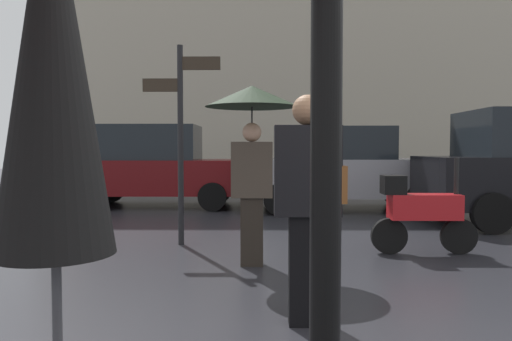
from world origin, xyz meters
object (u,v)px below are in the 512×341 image
Objects in this scene: pedestrian_with_umbrella at (252,121)px; parked_car_right at (340,168)px; parked_scooter at (421,211)px; folded_patio_umbrella_near at (53,73)px; street_signpost at (181,124)px; pedestrian_with_bag at (309,195)px; parked_car_left at (155,166)px.

parked_car_right is (1.83, 5.14, -0.73)m from pedestrian_with_umbrella.
pedestrian_with_umbrella reaches higher than parked_scooter.
parked_car_right is (-0.32, 4.50, 0.38)m from parked_scooter.
parked_scooter is at bearing 57.61° from folded_patio_umbrella_near.
street_signpost is at bearing -131.81° from parked_car_right.
parked_car_left reaches higher than pedestrian_with_bag.
street_signpost is (-3.16, 0.56, 1.14)m from parked_scooter.
street_signpost is (-2.85, -3.95, 0.76)m from parked_car_right.
folded_patio_umbrella_near is at bearing 106.32° from parked_car_left.
parked_scooter is 0.31× the size of parked_car_right.
pedestrian_with_umbrella reaches higher than parked_car_left.
folded_patio_umbrella_near reaches higher than pedestrian_with_umbrella.
street_signpost is (-1.02, 1.20, 0.03)m from pedestrian_with_umbrella.
folded_patio_umbrella_near is at bearing -46.56° from pedestrian_with_umbrella.
pedestrian_with_bag is 3.03m from parked_scooter.
pedestrian_with_umbrella is 2.50m from parked_scooter.
parked_car_left is at bearing 86.22° from pedestrian_with_bag.
street_signpost is (-1.49, 3.05, 0.70)m from pedestrian_with_bag.
pedestrian_with_umbrella is at bearing -49.60° from street_signpost.
folded_patio_umbrella_near is 5.31m from parked_scooter.
parked_scooter is (2.15, 0.64, -1.11)m from pedestrian_with_umbrella.
parked_car_left is (-1.76, 9.43, -0.68)m from folded_patio_umbrella_near.
pedestrian_with_bag is at bearing -22.50° from pedestrian_with_umbrella.
street_signpost reaches higher than parked_car_left.
pedestrian_with_umbrella is 0.74× the size of street_signpost.
parked_car_right reaches higher than parked_scooter.
parked_car_right is at bearing 123.53° from pedestrian_with_umbrella.
pedestrian_with_umbrella is 0.49× the size of parked_car_left.
parked_scooter is at bearing -91.97° from parked_car_right.
parked_scooter is 0.49× the size of street_signpost.
parked_scooter is at bearing 31.50° from pedestrian_with_bag.
parked_car_left is at bearing 152.24° from parked_scooter.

